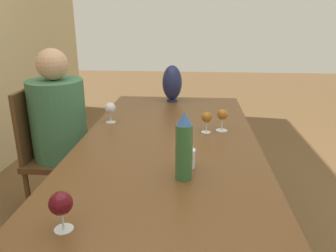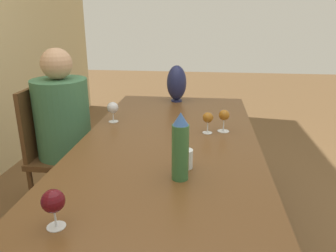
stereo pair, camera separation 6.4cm
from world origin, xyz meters
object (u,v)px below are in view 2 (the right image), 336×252
water_bottle (180,148)px  person_far (66,130)px  water_tumbler (186,159)px  wine_glass_5 (113,108)px  wine_glass_3 (53,202)px  wine_glass_2 (224,116)px  wine_glass_1 (208,118)px  vase (177,83)px  chair_far (56,148)px

water_bottle → person_far: (0.81, 0.87, -0.24)m
water_tumbler → wine_glass_5: bearing=39.6°
water_bottle → wine_glass_3: water_bottle is taller
wine_glass_2 → person_far: (0.18, 1.08, -0.19)m
wine_glass_1 → person_far: size_ratio=0.11×
vase → person_far: size_ratio=0.24×
chair_far → person_far: bearing=-90.0°
water_bottle → water_tumbler: water_bottle is taller
vase → wine_glass_5: size_ratio=2.18×
wine_glass_5 → chair_far: size_ratio=0.14×
water_tumbler → vase: bearing=7.3°
vase → person_far: 0.92m
water_tumbler → wine_glass_5: size_ratio=0.66×
water_bottle → wine_glass_2: water_bottle is taller
wine_glass_3 → chair_far: size_ratio=0.15×
vase → chair_far: bearing=121.5°
wine_glass_2 → person_far: bearing=80.4°
water_tumbler → vase: size_ratio=0.30×
wine_glass_5 → person_far: 0.42m
water_tumbler → wine_glass_1: 0.49m
water_bottle → wine_glass_2: 0.66m
wine_glass_3 → wine_glass_5: bearing=6.1°
wine_glass_3 → water_tumbler: bearing=-38.7°
vase → wine_glass_1: 0.77m
vase → wine_glass_2: bearing=-153.2°
vase → chair_far: size_ratio=0.31×
wine_glass_5 → chair_far: chair_far is taller
wine_glass_2 → vase: bearing=26.8°
wine_glass_3 → chair_far: chair_far is taller
wine_glass_5 → person_far: bearing=78.3°
person_far → wine_glass_2: bearing=-99.6°
vase → wine_glass_2: 0.77m
wine_glass_3 → wine_glass_5: 1.12m
wine_glass_2 → wine_glass_5: wine_glass_2 is taller
water_bottle → vase: water_bottle is taller
water_tumbler → wine_glass_3: 0.63m
wine_glass_1 → person_far: person_far is taller
wine_glass_5 → person_far: size_ratio=0.11×
water_bottle → wine_glass_1: 0.60m
wine_glass_1 → wine_glass_2: size_ratio=0.94×
wine_glass_2 → wine_glass_5: 0.71m
wine_glass_1 → person_far: 1.02m
vase → wine_glass_1: (-0.72, -0.25, -0.06)m
vase → wine_glass_5: (-0.58, 0.36, -0.06)m
water_tumbler → wine_glass_3: wine_glass_3 is taller
wine_glass_5 → water_bottle: bearing=-145.8°
wine_glass_5 → water_tumbler: bearing=-140.4°
wine_glass_5 → chair_far: (0.08, 0.46, -0.33)m
vase → wine_glass_3: size_ratio=2.12×
wine_glass_2 → wine_glass_5: size_ratio=1.01×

